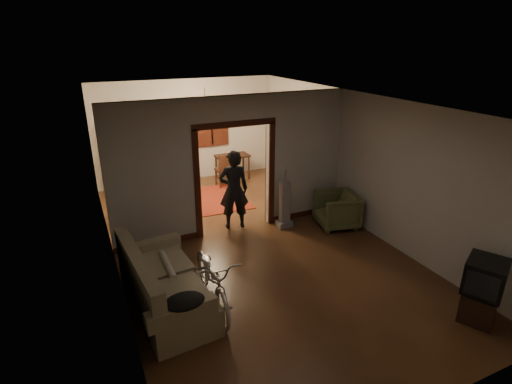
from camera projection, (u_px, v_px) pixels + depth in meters
floor at (250, 243)px, 7.92m from camera, size 5.00×8.50×0.01m
ceiling at (249, 100)px, 6.90m from camera, size 5.00×8.50×0.01m
wall_back at (187, 131)px, 11.01m from camera, size 5.00×0.02×2.80m
wall_left at (108, 198)px, 6.43m from camera, size 0.02×8.50×2.80m
wall_right at (358, 160)px, 8.39m from camera, size 0.02×8.50×2.80m
partition_wall at (234, 166)px, 8.04m from camera, size 5.00×0.14×2.80m
door_casing at (235, 180)px, 8.15m from camera, size 1.74×0.20×2.32m
far_window at (211, 124)px, 11.19m from camera, size 0.98×0.06×1.28m
chandelier at (205, 106)px, 9.18m from camera, size 0.24×0.24×0.24m
light_switch at (282, 167)px, 8.45m from camera, size 0.08×0.01×0.12m
sofa at (166, 279)px, 5.90m from camera, size 1.12×2.15×0.96m
rolled_paper at (167, 265)px, 6.18m from camera, size 0.10×0.81×0.10m
jacket at (184, 301)px, 5.08m from camera, size 0.53×0.39×0.15m
bicycle at (212, 278)px, 5.98m from camera, size 0.70×1.75×0.91m
armchair at (336, 210)px, 8.52m from camera, size 0.98×0.97×0.75m
tv_stand at (478, 306)px, 5.72m from camera, size 0.64×0.62×0.44m
crt_tv at (486, 276)px, 5.54m from camera, size 0.73×0.70×0.48m
vacuum at (285, 205)px, 8.46m from camera, size 0.37×0.33×1.01m
person at (234, 190)px, 8.31m from camera, size 0.70×0.54×1.70m
oriental_rug at (216, 199)px, 10.08m from camera, size 1.51×1.94×0.01m
locker at (148, 155)px, 10.45m from camera, size 1.06×0.77×1.89m
globe at (144, 117)px, 10.09m from camera, size 0.31×0.31×0.31m
desk at (233, 167)px, 11.41m from camera, size 1.04×0.76×0.69m
desk_chair at (224, 170)px, 10.80m from camera, size 0.50×0.50×0.94m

